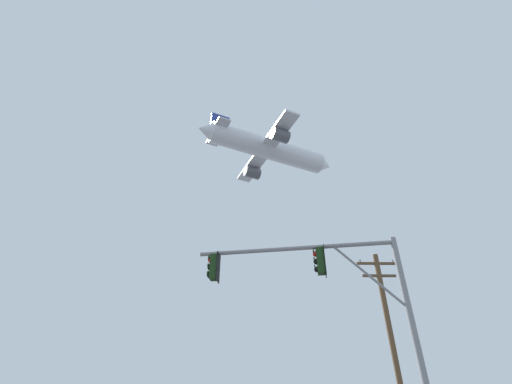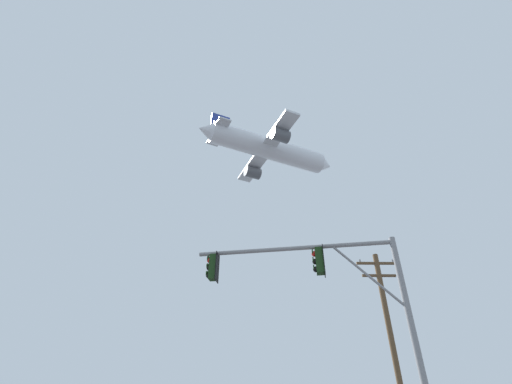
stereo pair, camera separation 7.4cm
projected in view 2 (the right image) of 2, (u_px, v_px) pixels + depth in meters
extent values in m
cylinder|color=gray|center=(415.00, 343.00, 10.50)|extent=(0.20, 0.20, 6.72)
cylinder|color=gray|center=(293.00, 248.00, 12.71)|extent=(6.66, 1.27, 0.15)
cylinder|color=gray|center=(367.00, 275.00, 11.79)|extent=(2.06, 0.43, 2.26)
cube|color=#193814|center=(213.00, 267.00, 12.78)|extent=(0.31, 0.36, 0.90)
cylinder|color=#193814|center=(214.00, 254.00, 13.06)|extent=(0.05, 0.05, 0.12)
cube|color=black|center=(217.00, 267.00, 12.77)|extent=(0.10, 0.46, 1.04)
sphere|color=red|center=(210.00, 260.00, 12.95)|extent=(0.20, 0.20, 0.20)
cylinder|color=#193814|center=(208.00, 259.00, 12.99)|extent=(0.07, 0.21, 0.21)
sphere|color=black|center=(209.00, 268.00, 12.80)|extent=(0.20, 0.20, 0.20)
cylinder|color=#193814|center=(208.00, 266.00, 12.84)|extent=(0.07, 0.21, 0.21)
sphere|color=black|center=(209.00, 276.00, 12.64)|extent=(0.20, 0.20, 0.20)
cylinder|color=#193814|center=(207.00, 274.00, 12.68)|extent=(0.07, 0.21, 0.21)
cube|color=#193814|center=(320.00, 261.00, 12.30)|extent=(0.31, 0.36, 0.90)
cylinder|color=#193814|center=(318.00, 247.00, 12.58)|extent=(0.05, 0.05, 0.12)
cube|color=black|center=(324.00, 261.00, 12.28)|extent=(0.10, 0.46, 1.04)
sphere|color=red|center=(315.00, 254.00, 12.47)|extent=(0.20, 0.20, 0.20)
cylinder|color=#193814|center=(312.00, 252.00, 12.51)|extent=(0.07, 0.21, 0.21)
sphere|color=black|center=(315.00, 262.00, 12.32)|extent=(0.20, 0.20, 0.20)
cylinder|color=#193814|center=(313.00, 260.00, 12.36)|extent=(0.07, 0.21, 0.21)
sphere|color=black|center=(316.00, 269.00, 12.16)|extent=(0.20, 0.20, 0.20)
cylinder|color=#193814|center=(314.00, 268.00, 12.20)|extent=(0.07, 0.21, 0.21)
cylinder|color=brown|center=(392.00, 345.00, 17.55)|extent=(0.28, 0.28, 9.39)
cube|color=brown|center=(377.00, 263.00, 19.85)|extent=(2.20, 0.12, 0.12)
cube|color=brown|center=(379.00, 276.00, 19.47)|extent=(1.80, 0.12, 0.12)
cylinder|color=gray|center=(360.00, 261.00, 19.91)|extent=(0.10, 0.10, 0.18)
cylinder|color=gray|center=(393.00, 261.00, 19.93)|extent=(0.10, 0.10, 0.18)
cylinder|color=white|center=(268.00, 149.00, 51.34)|extent=(16.64, 9.46, 2.99)
cone|color=white|center=(324.00, 165.00, 54.54)|extent=(3.02, 3.43, 2.84)
cone|color=white|center=(206.00, 130.00, 48.16)|extent=(2.73, 3.08, 2.55)
cube|color=silver|center=(265.00, 150.00, 50.93)|extent=(8.23, 15.41, 0.34)
cylinder|color=#595B60|center=(253.00, 173.00, 53.83)|extent=(2.73, 2.44, 1.68)
cylinder|color=#595B60|center=(280.00, 135.00, 47.04)|extent=(2.73, 2.44, 1.68)
cube|color=navy|center=(220.00, 125.00, 49.76)|extent=(2.49, 1.25, 3.56)
cube|color=silver|center=(218.00, 132.00, 48.93)|extent=(3.78, 5.82, 0.19)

